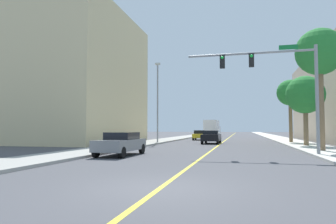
# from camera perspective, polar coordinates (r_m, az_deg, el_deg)

# --- Properties ---
(ground) EXTENTS (192.00, 192.00, 0.00)m
(ground) POSITION_cam_1_polar(r_m,az_deg,el_deg) (50.13, 11.19, -4.94)
(ground) COLOR #47474C
(sidewalk_left) EXTENTS (3.41, 168.00, 0.15)m
(sidewalk_left) POSITION_cam_1_polar(r_m,az_deg,el_deg) (51.09, 2.27, -4.88)
(sidewalk_left) COLOR #9E9B93
(sidewalk_left) RESTS_ON ground
(sidewalk_right) EXTENTS (3.41, 168.00, 0.15)m
(sidewalk_right) POSITION_cam_1_polar(r_m,az_deg,el_deg) (50.41, 20.22, -4.71)
(sidewalk_right) COLOR beige
(sidewalk_right) RESTS_ON ground
(lane_marking_center) EXTENTS (0.16, 144.00, 0.01)m
(lane_marking_center) POSITION_cam_1_polar(r_m,az_deg,el_deg) (50.13, 11.19, -4.93)
(lane_marking_center) COLOR yellow
(lane_marking_center) RESTS_ON ground
(building_left_near) EXTENTS (15.63, 17.62, 15.21)m
(building_left_near) POSITION_cam_1_polar(r_m,az_deg,el_deg) (39.20, -18.89, 5.80)
(building_left_near) COLOR beige
(building_left_near) RESTS_ON ground
(traffic_signal_mast) EXTENTS (7.83, 0.36, 6.61)m
(traffic_signal_mast) POSITION_cam_1_polar(r_m,az_deg,el_deg) (19.86, 19.83, 6.54)
(traffic_signal_mast) COLOR gray
(traffic_signal_mast) RESTS_ON sidewalk_right
(street_lamp) EXTENTS (0.56, 0.28, 8.70)m
(street_lamp) POSITION_cam_1_polar(r_m,az_deg,el_deg) (33.12, -1.97, 2.58)
(street_lamp) COLOR gray
(street_lamp) RESTS_ON sidewalk_left
(palm_near) EXTENTS (3.23, 3.23, 8.41)m
(palm_near) POSITION_cam_1_polar(r_m,az_deg,el_deg) (23.73, 26.65, 9.85)
(palm_near) COLOR brown
(palm_near) RESTS_ON sidewalk_right
(palm_mid) EXTENTS (3.38, 3.38, 6.20)m
(palm_mid) POSITION_cam_1_polar(r_m,az_deg,el_deg) (29.72, 24.43, 2.89)
(palm_mid) COLOR brown
(palm_mid) RESTS_ON sidewalk_right
(palm_far) EXTENTS (2.87, 2.87, 6.90)m
(palm_far) POSITION_cam_1_polar(r_m,az_deg,el_deg) (36.15, 22.02, 3.27)
(palm_far) COLOR brown
(palm_far) RESTS_ON sidewalk_right
(car_black) EXTENTS (1.87, 4.28, 1.41)m
(car_black) POSITION_cam_1_polar(r_m,az_deg,el_deg) (33.29, 8.19, -4.63)
(car_black) COLOR black
(car_black) RESTS_ON ground
(car_gray) EXTENTS (1.90, 4.34, 1.41)m
(car_gray) POSITION_cam_1_polar(r_m,az_deg,el_deg) (18.75, -8.87, -5.84)
(car_gray) COLOR slate
(car_gray) RESTS_ON ground
(car_yellow) EXTENTS (2.03, 3.96, 1.37)m
(car_yellow) POSITION_cam_1_polar(r_m,az_deg,el_deg) (43.68, 6.11, -4.33)
(car_yellow) COLOR gold
(car_yellow) RESTS_ON ground
(delivery_truck) EXTENTS (2.70, 9.01, 3.29)m
(delivery_truck) POSITION_cam_1_polar(r_m,az_deg,el_deg) (61.61, 8.32, -3.00)
(delivery_truck) COLOR silver
(delivery_truck) RESTS_ON ground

